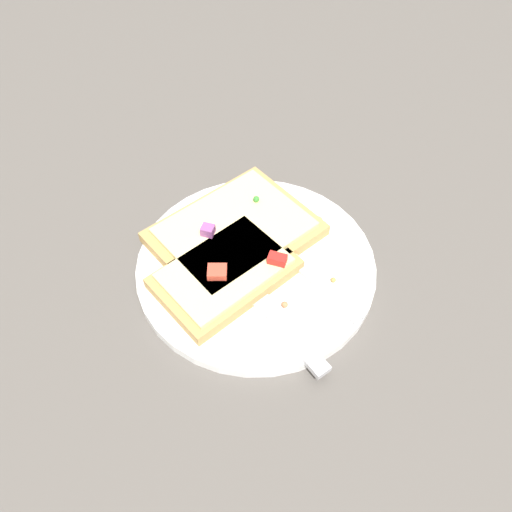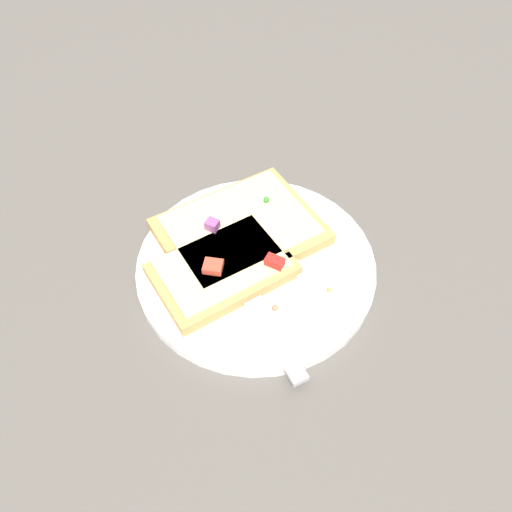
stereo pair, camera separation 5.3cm
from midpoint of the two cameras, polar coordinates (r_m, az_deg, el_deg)
ground_plane at (r=0.55m, az=2.77°, el=-1.62°), size 4.00×4.00×0.00m
plate at (r=0.54m, az=2.79°, el=-1.23°), size 0.26×0.26×0.01m
fork at (r=0.54m, az=6.15°, el=0.11°), size 0.20×0.09×0.01m
knife at (r=0.50m, az=3.19°, el=-6.18°), size 0.21×0.08×0.01m
pizza_slice_main at (r=0.55m, az=0.89°, el=2.83°), size 0.18×0.20×0.03m
pizza_slice_corner at (r=0.52m, az=-0.95°, el=-1.63°), size 0.14×0.16×0.03m
crumb_scatter at (r=0.54m, az=5.31°, el=-0.10°), size 0.10×0.14×0.01m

